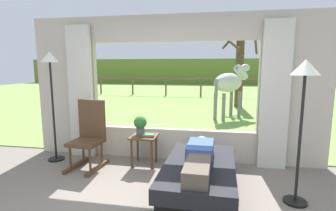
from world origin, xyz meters
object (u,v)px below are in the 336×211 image
pasture_tree (239,69)px  floor_lamp_left (51,73)px  rocking_chair (89,135)px  side_table (144,141)px  recliner_sofa (199,177)px  potted_plant (140,124)px  floor_lamp_right (304,89)px  book_stack (148,135)px  horse (230,83)px  reclining_person (199,157)px

pasture_tree → floor_lamp_left: bearing=-119.1°
floor_lamp_left → pasture_tree: pasture_tree is taller
rocking_chair → side_table: size_ratio=2.15×
recliner_sofa → potted_plant: potted_plant is taller
floor_lamp_right → floor_lamp_left: bearing=167.9°
book_stack → pasture_tree: (2.04, 6.78, 1.04)m
potted_plant → rocking_chair: bearing=-162.0°
potted_plant → horse: bearing=68.0°
floor_lamp_left → pasture_tree: size_ratio=0.58×
horse → recliner_sofa: bearing=-58.5°
potted_plant → pasture_tree: size_ratio=0.10×
recliner_sofa → horse: bearing=84.4°
floor_lamp_left → horse: 5.46m
potted_plant → side_table: bearing=-36.9°
recliner_sofa → floor_lamp_left: bearing=165.3°
recliner_sofa → potted_plant: bearing=142.2°
recliner_sofa → horse: (0.66, 5.13, 0.94)m
floor_lamp_left → pasture_tree: bearing=60.9°
book_stack → horse: (1.55, 4.37, 0.61)m
reclining_person → potted_plant: (-1.06, 0.92, 0.18)m
side_table → floor_lamp_right: 2.53m
side_table → rocking_chair: bearing=-167.2°
horse → side_table: bearing=-72.0°
book_stack → floor_lamp_right: 2.39m
rocking_chair → potted_plant: size_ratio=3.50×
reclining_person → floor_lamp_right: floor_lamp_right is taller
floor_lamp_left → side_table: bearing=1.6°
rocking_chair → side_table: bearing=18.1°
pasture_tree → reclining_person: bearing=-98.6°
floor_lamp_right → pasture_tree: size_ratio=0.53×
rocking_chair → floor_lamp_left: bearing=173.3°
rocking_chair → horse: size_ratio=0.65×
book_stack → recliner_sofa: bearing=-40.2°
potted_plant → floor_lamp_right: size_ratio=0.18×
side_table → potted_plant: 0.29m
rocking_chair → floor_lamp_right: size_ratio=0.64×
floor_lamp_left → pasture_tree: 7.74m
side_table → horse: (1.64, 4.31, 0.73)m
horse → rocking_chair: bearing=-80.5°
rocking_chair → floor_lamp_left: size_ratio=0.58×
floor_lamp_left → floor_lamp_right: bearing=-12.1°
recliner_sofa → side_table: (-0.98, 0.81, 0.21)m
reclining_person → floor_lamp_right: 1.48m
rocking_chair → horse: bearing=66.0°
recliner_sofa → reclining_person: 0.31m
rocking_chair → horse: (2.53, 4.51, 0.61)m
rocking_chair → potted_plant: rocking_chair is taller
reclining_person → rocking_chair: bearing=162.2°
book_stack → pasture_tree: bearing=73.3°
reclining_person → horse: bearing=84.5°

